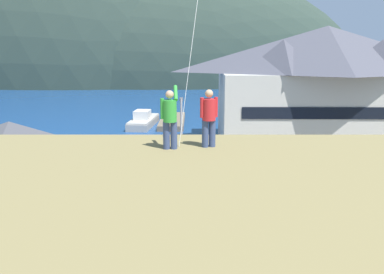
{
  "coord_description": "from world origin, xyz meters",
  "views": [
    {
      "loc": [
        -0.17,
        -17.34,
        9.78
      ],
      "look_at": [
        -0.24,
        9.0,
        3.79
      ],
      "focal_mm": 36.0,
      "sensor_mm": 36.0,
      "label": 1
    }
  ],
  "objects_px": {
    "harbor_lodge": "(326,83)",
    "person_companion": "(210,116)",
    "storage_shed_near_lot": "(14,159)",
    "parked_car_front_row_red": "(330,217)",
    "wharf_dock": "(173,121)",
    "parked_car_back_row_right": "(71,237)",
    "person_kite_flyer": "(171,117)",
    "parking_light_pole": "(182,133)",
    "parked_car_corner_spot": "(382,188)",
    "moored_boat_wharfside": "(144,121)",
    "parked_car_mid_row_near": "(271,182)"
  },
  "relations": [
    {
      "from": "harbor_lodge",
      "to": "person_companion",
      "type": "distance_m",
      "value": 31.1
    },
    {
      "from": "storage_shed_near_lot",
      "to": "parked_car_front_row_red",
      "type": "bearing_deg",
      "value": -15.68
    },
    {
      "from": "storage_shed_near_lot",
      "to": "wharf_dock",
      "type": "distance_m",
      "value": 28.43
    },
    {
      "from": "parked_car_back_row_right",
      "to": "person_kite_flyer",
      "type": "xyz_separation_m",
      "value": [
        5.18,
        -5.64,
        6.78
      ]
    },
    {
      "from": "parking_light_pole",
      "to": "person_kite_flyer",
      "type": "distance_m",
      "value": 17.29
    },
    {
      "from": "parked_car_front_row_red",
      "to": "parked_car_corner_spot",
      "type": "height_order",
      "value": "same"
    },
    {
      "from": "moored_boat_wharfside",
      "to": "parked_car_corner_spot",
      "type": "height_order",
      "value": "moored_boat_wharfside"
    },
    {
      "from": "parking_light_pole",
      "to": "moored_boat_wharfside",
      "type": "bearing_deg",
      "value": 104.49
    },
    {
      "from": "parked_car_back_row_right",
      "to": "parked_car_front_row_red",
      "type": "bearing_deg",
      "value": 9.81
    },
    {
      "from": "parked_car_mid_row_near",
      "to": "parked_car_front_row_red",
      "type": "bearing_deg",
      "value": -69.58
    },
    {
      "from": "parked_car_back_row_right",
      "to": "harbor_lodge",
      "type": "bearing_deg",
      "value": 49.62
    },
    {
      "from": "parked_car_corner_spot",
      "to": "parking_light_pole",
      "type": "height_order",
      "value": "parking_light_pole"
    },
    {
      "from": "harbor_lodge",
      "to": "parked_car_front_row_red",
      "type": "xyz_separation_m",
      "value": [
        -6.24,
        -20.51,
        -5.41
      ]
    },
    {
      "from": "wharf_dock",
      "to": "parked_car_back_row_right",
      "type": "height_order",
      "value": "parked_car_back_row_right"
    },
    {
      "from": "moored_boat_wharfside",
      "to": "parked_car_back_row_right",
      "type": "distance_m",
      "value": 32.76
    },
    {
      "from": "harbor_lodge",
      "to": "person_kite_flyer",
      "type": "xyz_separation_m",
      "value": [
        -14.21,
        -28.43,
        1.38
      ]
    },
    {
      "from": "parked_car_back_row_right",
      "to": "parked_car_corner_spot",
      "type": "relative_size",
      "value": 1.01
    },
    {
      "from": "parked_car_corner_spot",
      "to": "parked_car_mid_row_near",
      "type": "bearing_deg",
      "value": 171.44
    },
    {
      "from": "person_companion",
      "to": "wharf_dock",
      "type": "bearing_deg",
      "value": 94.54
    },
    {
      "from": "parked_car_back_row_right",
      "to": "parked_car_mid_row_near",
      "type": "bearing_deg",
      "value": 35.31
    },
    {
      "from": "wharf_dock",
      "to": "person_companion",
      "type": "relative_size",
      "value": 6.27
    },
    {
      "from": "storage_shed_near_lot",
      "to": "parked_car_front_row_red",
      "type": "xyz_separation_m",
      "value": [
        19.16,
        -5.38,
        -1.67
      ]
    },
    {
      "from": "parked_car_back_row_right",
      "to": "parking_light_pole",
      "type": "relative_size",
      "value": 0.7
    },
    {
      "from": "parked_car_corner_spot",
      "to": "moored_boat_wharfside",
      "type": "bearing_deg",
      "value": 125.58
    },
    {
      "from": "moored_boat_wharfside",
      "to": "parked_car_front_row_red",
      "type": "relative_size",
      "value": 2.01
    },
    {
      "from": "moored_boat_wharfside",
      "to": "parked_car_back_row_right",
      "type": "relative_size",
      "value": 1.96
    },
    {
      "from": "parked_car_mid_row_near",
      "to": "parked_car_back_row_right",
      "type": "height_order",
      "value": "same"
    },
    {
      "from": "person_companion",
      "to": "parking_light_pole",
      "type": "bearing_deg",
      "value": 94.46
    },
    {
      "from": "harbor_lodge",
      "to": "wharf_dock",
      "type": "distance_m",
      "value": 20.89
    },
    {
      "from": "moored_boat_wharfside",
      "to": "person_kite_flyer",
      "type": "height_order",
      "value": "person_kite_flyer"
    },
    {
      "from": "wharf_dock",
      "to": "person_kite_flyer",
      "type": "xyz_separation_m",
      "value": [
        2.01,
        -40.09,
        7.5
      ]
    },
    {
      "from": "parked_car_front_row_red",
      "to": "storage_shed_near_lot",
      "type": "bearing_deg",
      "value": 164.32
    },
    {
      "from": "moored_boat_wharfside",
      "to": "person_companion",
      "type": "distance_m",
      "value": 39.42
    },
    {
      "from": "parked_car_back_row_right",
      "to": "parked_car_front_row_red",
      "type": "distance_m",
      "value": 13.34
    },
    {
      "from": "parked_car_back_row_right",
      "to": "person_kite_flyer",
      "type": "bearing_deg",
      "value": -47.48
    },
    {
      "from": "wharf_dock",
      "to": "parking_light_pole",
      "type": "bearing_deg",
      "value": -85.4
    },
    {
      "from": "person_companion",
      "to": "harbor_lodge",
      "type": "bearing_deg",
      "value": 65.16
    },
    {
      "from": "parked_car_back_row_right",
      "to": "parking_light_pole",
      "type": "distance_m",
      "value": 12.52
    },
    {
      "from": "harbor_lodge",
      "to": "parking_light_pole",
      "type": "distance_m",
      "value": 18.67
    },
    {
      "from": "harbor_lodge",
      "to": "parked_car_mid_row_near",
      "type": "xyz_separation_m",
      "value": [
        -8.31,
        -14.95,
        -5.41
      ]
    },
    {
      "from": "storage_shed_near_lot",
      "to": "person_kite_flyer",
      "type": "bearing_deg",
      "value": -49.9
    },
    {
      "from": "moored_boat_wharfside",
      "to": "storage_shed_near_lot",
      "type": "bearing_deg",
      "value": -102.31
    },
    {
      "from": "parked_car_mid_row_near",
      "to": "parked_car_front_row_red",
      "type": "height_order",
      "value": "same"
    },
    {
      "from": "moored_boat_wharfside",
      "to": "parking_light_pole",
      "type": "relative_size",
      "value": 1.37
    },
    {
      "from": "harbor_lodge",
      "to": "parked_car_back_row_right",
      "type": "height_order",
      "value": "harbor_lodge"
    },
    {
      "from": "wharf_dock",
      "to": "parked_car_corner_spot",
      "type": "relative_size",
      "value": 2.54
    },
    {
      "from": "storage_shed_near_lot",
      "to": "parking_light_pole",
      "type": "xyz_separation_m",
      "value": [
        11.06,
        3.5,
        1.0
      ]
    },
    {
      "from": "parked_car_corner_spot",
      "to": "parked_car_back_row_right",
      "type": "bearing_deg",
      "value": -159.35
    },
    {
      "from": "wharf_dock",
      "to": "parked_car_mid_row_near",
      "type": "bearing_deg",
      "value": -73.45
    },
    {
      "from": "parked_car_back_row_right",
      "to": "person_companion",
      "type": "height_order",
      "value": "person_companion"
    }
  ]
}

